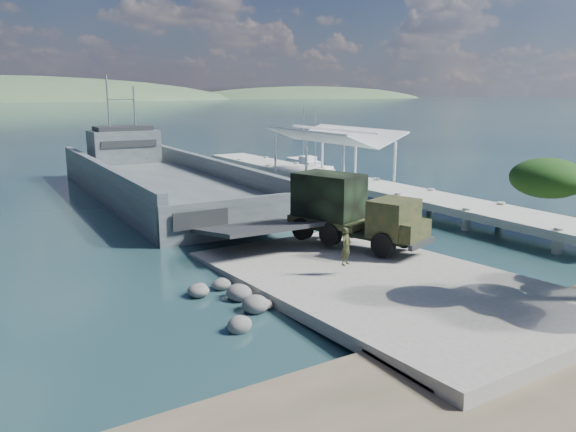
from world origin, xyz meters
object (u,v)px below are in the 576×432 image
(soldier, at_px, (346,255))
(military_truck, at_px, (349,210))
(landing_craft, at_px, (158,186))
(sailboat_far, at_px, (304,163))
(pier, at_px, (340,173))
(sailboat_near, at_px, (316,173))

(soldier, bearing_deg, military_truck, 29.97)
(landing_craft, height_order, sailboat_far, landing_craft)
(pier, xyz_separation_m, military_truck, (-10.63, -14.71, 0.66))
(sailboat_near, height_order, sailboat_far, sailboat_far)
(landing_craft, xyz_separation_m, sailboat_far, (20.61, 9.84, -0.49))
(soldier, relative_size, sailboat_near, 0.25)
(military_truck, distance_m, sailboat_near, 26.66)
(military_truck, distance_m, sailboat_far, 35.07)
(pier, xyz_separation_m, landing_craft, (-13.80, 5.82, -0.74))
(pier, xyz_separation_m, sailboat_far, (6.81, 15.66, -1.23))
(soldier, bearing_deg, landing_craft, 69.42)
(pier, height_order, sailboat_near, sailboat_near)
(sailboat_near, xyz_separation_m, sailboat_far, (3.65, 7.64, 0.02))
(landing_craft, relative_size, military_truck, 4.50)
(soldier, xyz_separation_m, sailboat_far, (20.72, 34.31, -0.96))
(pier, xyz_separation_m, soldier, (-13.90, -18.66, -0.27))
(pier, bearing_deg, military_truck, -125.85)
(pier, xyz_separation_m, sailboat_near, (3.16, 8.02, -1.25))
(sailboat_far, bearing_deg, pier, -107.16)
(landing_craft, xyz_separation_m, sailboat_near, (16.96, 2.20, -0.51))
(pier, relative_size, landing_craft, 1.23)
(sailboat_far, bearing_deg, sailboat_near, -109.20)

